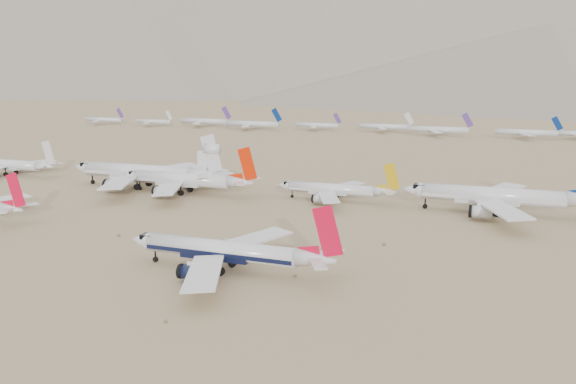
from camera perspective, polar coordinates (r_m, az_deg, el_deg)
name	(u,v)px	position (r m, az deg, el deg)	size (l,w,h in m)	color
ground	(191,266)	(129.96, -9.79, -7.41)	(7000.00, 7000.00, 0.00)	#7E6749
main_airliner	(229,251)	(123.80, -6.02, -6.02)	(47.76, 46.65, 16.86)	silver
row2_navy_widebody	(500,197)	(185.10, 20.73, -0.43)	(56.95, 55.69, 20.26)	silver
row2_gold_tail	(336,190)	(192.54, 4.88, 0.25)	(40.38, 39.49, 14.38)	silver
row2_orange_tail	(187,180)	(206.40, -10.25, 1.20)	(51.54, 50.42, 18.39)	silver
row2_white_trijet	(146,172)	(220.06, -14.23, 1.99)	(61.78, 60.38, 21.89)	silver
row2_white_twin	(11,165)	(269.86, -26.30, 2.48)	(44.50, 43.54, 15.90)	silver
distant_storage_row	(347,126)	(430.98, 6.00, 6.66)	(468.50, 56.44, 15.32)	silver
mountain_range	(504,22)	(1760.31, 21.11, 15.82)	(7354.00, 3024.00, 470.00)	slate
desert_scrub	(47,287)	(125.32, -23.25, -8.83)	(233.60, 121.67, 0.63)	brown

